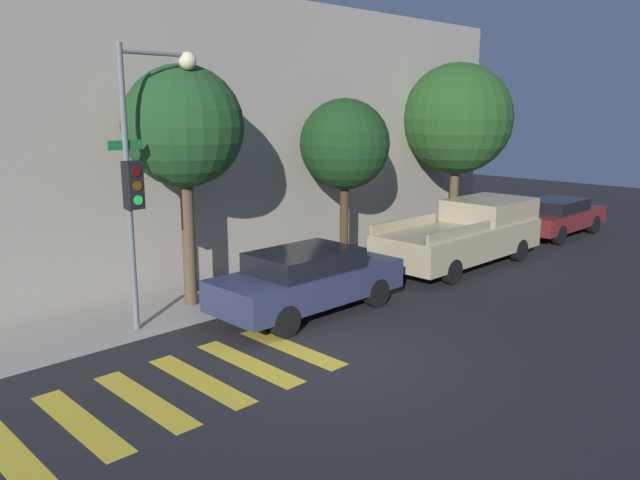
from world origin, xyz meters
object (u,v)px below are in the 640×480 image
Objects in this scene: sedan_near_corner at (307,279)px; tree_midblock at (345,145)px; sedan_middle at (557,216)px; tree_far_end at (457,119)px; traffic_light_pole at (144,156)px; pickup_truck at (467,233)px; tree_near_corner at (184,128)px.

tree_midblock is (3.28, 1.99, 2.72)m from sedan_near_corner.
tree_far_end is (-3.53, 1.99, 3.40)m from sedan_middle.
traffic_light_pole is 0.99× the size of pickup_truck.
tree_midblock reaches higher than sedan_near_corner.
tree_midblock reaches higher than pickup_truck.
sedan_near_corner is at bearing -148.74° from tree_midblock.
pickup_truck is at bearing -180.00° from sedan_middle.
sedan_near_corner is at bearing 180.00° from sedan_middle.
traffic_light_pole is at bearing -176.47° from tree_far_end.
tree_near_corner is 0.91× the size of tree_far_end.
sedan_near_corner is (3.09, -1.27, -2.80)m from traffic_light_pole.
tree_far_end reaches higher than sedan_middle.
sedan_near_corner reaches higher than sedan_middle.
tree_far_end is at bearing 3.53° from traffic_light_pole.
tree_midblock is at bearing 0.00° from tree_near_corner.
pickup_truck is 1.28× the size of sedan_middle.
tree_midblock is (6.37, 0.72, -0.08)m from traffic_light_pole.
pickup_truck is 5.82m from sedan_middle.
tree_far_end is at bearing 0.00° from tree_midblock.
tree_far_end reaches higher than sedan_near_corner.
sedan_near_corner is 4.71m from tree_midblock.
pickup_truck reaches higher than sedan_middle.
tree_far_end is at bearing 13.00° from sedan_near_corner.
sedan_near_corner is at bearing -49.05° from tree_near_corner.
tree_midblock is 5.39m from tree_far_end.
tree_midblock is at bearing 167.35° from sedan_middle.
traffic_light_pole is at bearing 172.33° from pickup_truck.
traffic_light_pole is 11.75m from tree_far_end.
sedan_middle is (5.81, 0.00, -0.19)m from pickup_truck.
sedan_near_corner is 0.79× the size of pickup_truck.
traffic_light_pole reaches higher than tree_midblock.
tree_far_end is (11.72, 0.72, 0.54)m from traffic_light_pole.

